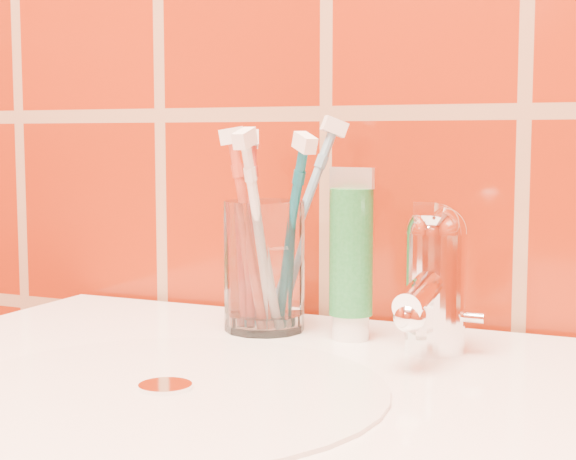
% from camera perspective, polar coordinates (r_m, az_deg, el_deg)
% --- Properties ---
extents(glass_tumbler, '(0.09, 0.09, 0.11)m').
position_cam_1_polar(glass_tumbler, '(0.77, -1.53, -2.34)').
color(glass_tumbler, white).
rests_on(glass_tumbler, pedestal_sink).
extents(toothpaste_tube, '(0.04, 0.04, 0.14)m').
position_cam_1_polar(toothpaste_tube, '(0.74, 4.10, -1.92)').
color(toothpaste_tube, white).
rests_on(toothpaste_tube, pedestal_sink).
extents(faucet, '(0.05, 0.11, 0.12)m').
position_cam_1_polar(faucet, '(0.70, 9.44, -2.76)').
color(faucet, white).
rests_on(faucet, pedestal_sink).
extents(toothbrush_0, '(0.04, 0.12, 0.20)m').
position_cam_1_polar(toothbrush_0, '(0.74, -1.83, -0.34)').
color(toothbrush_0, silver).
rests_on(toothbrush_0, glass_tumbler).
extents(toothbrush_1, '(0.08, 0.11, 0.19)m').
position_cam_1_polar(toothbrush_1, '(0.79, -2.28, -0.01)').
color(toothbrush_1, '#AE3125').
rests_on(toothbrush_1, glass_tumbler).
extents(toothbrush_2, '(0.15, 0.14, 0.20)m').
position_cam_1_polar(toothbrush_2, '(0.79, 0.68, 0.39)').
color(toothbrush_2, '#6A9DBD').
rests_on(toothbrush_2, glass_tumbler).
extents(toothbrush_3, '(0.13, 0.12, 0.19)m').
position_cam_1_polar(toothbrush_3, '(0.75, 0.05, -0.40)').
color(toothbrush_3, '#0B4F61').
rests_on(toothbrush_3, glass_tumbler).
extents(toothbrush_4, '(0.08, 0.07, 0.19)m').
position_cam_1_polar(toothbrush_4, '(0.76, -2.57, -0.13)').
color(toothbrush_4, '#BA3F27').
rests_on(toothbrush_4, glass_tumbler).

